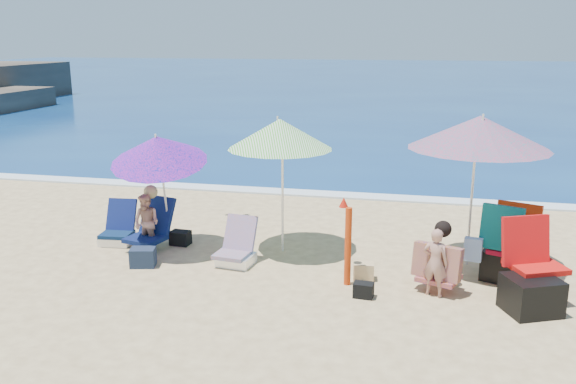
% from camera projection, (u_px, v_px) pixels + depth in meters
% --- Properties ---
extents(ground, '(120.00, 120.00, 0.00)m').
position_uv_depth(ground, '(294.00, 290.00, 8.19)').
color(ground, '#D8BC84').
rests_on(ground, ground).
extents(sea, '(120.00, 80.00, 0.12)m').
position_uv_depth(sea, '(406.00, 78.00, 50.75)').
color(sea, navy).
rests_on(sea, ground).
extents(foam, '(120.00, 0.50, 0.04)m').
position_uv_depth(foam, '(343.00, 195.00, 13.01)').
color(foam, white).
rests_on(foam, ground).
extents(umbrella_turquoise, '(2.38, 2.38, 2.29)m').
position_uv_depth(umbrella_turquoise, '(480.00, 132.00, 8.53)').
color(umbrella_turquoise, silver).
rests_on(umbrella_turquoise, ground).
extents(umbrella_striped, '(2.08, 2.08, 2.15)m').
position_uv_depth(umbrella_striped, '(280.00, 134.00, 9.24)').
color(umbrella_striped, white).
rests_on(umbrella_striped, ground).
extents(umbrella_blue, '(1.70, 1.75, 2.02)m').
position_uv_depth(umbrella_blue, '(158.00, 149.00, 9.24)').
color(umbrella_blue, silver).
rests_on(umbrella_blue, ground).
extents(furled_umbrella, '(0.23, 0.24, 1.21)m').
position_uv_depth(furled_umbrella, '(347.00, 238.00, 8.24)').
color(furled_umbrella, '#C2370D').
rests_on(furled_umbrella, ground).
extents(chair_navy, '(0.55, 0.66, 0.69)m').
position_uv_depth(chair_navy, '(118.00, 232.00, 10.03)').
color(chair_navy, '#0B203F').
rests_on(chair_navy, ground).
extents(chair_rainbow, '(0.59, 0.69, 0.69)m').
position_uv_depth(chair_rainbow, '(236.00, 252.00, 9.10)').
color(chair_rainbow, '#CD4D48').
rests_on(chair_rainbow, ground).
extents(camp_chair_left, '(0.88, 1.11, 1.12)m').
position_uv_depth(camp_chair_left, '(531.00, 284.00, 7.54)').
color(camp_chair_left, red).
rests_on(camp_chair_left, ground).
extents(camp_chair_right, '(1.07, 0.82, 1.12)m').
position_uv_depth(camp_chair_right, '(506.00, 253.00, 8.43)').
color(camp_chair_right, '#AC0C27').
rests_on(camp_chair_right, ground).
extents(person_center, '(0.69, 0.63, 0.93)m').
position_uv_depth(person_center, '(437.00, 261.00, 7.98)').
color(person_center, tan).
rests_on(person_center, ground).
extents(person_left, '(0.71, 0.88, 1.02)m').
position_uv_depth(person_left, '(148.00, 222.00, 9.64)').
color(person_left, tan).
rests_on(person_left, ground).
extents(bag_navy_a, '(0.41, 0.34, 0.28)m').
position_uv_depth(bag_navy_a, '(143.00, 257.00, 9.01)').
color(bag_navy_a, '#1A253A').
rests_on(bag_navy_a, ground).
extents(bag_black_a, '(0.33, 0.25, 0.23)m').
position_uv_depth(bag_black_a, '(180.00, 238.00, 9.96)').
color(bag_black_a, black).
rests_on(bag_black_a, ground).
extents(bag_tan, '(0.30, 0.23, 0.24)m').
position_uv_depth(bag_tan, '(364.00, 271.00, 8.52)').
color(bag_tan, tan).
rests_on(bag_tan, ground).
extents(bag_black_b, '(0.27, 0.20, 0.20)m').
position_uv_depth(bag_black_b, '(363.00, 290.00, 7.94)').
color(bag_black_b, black).
rests_on(bag_black_b, ground).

